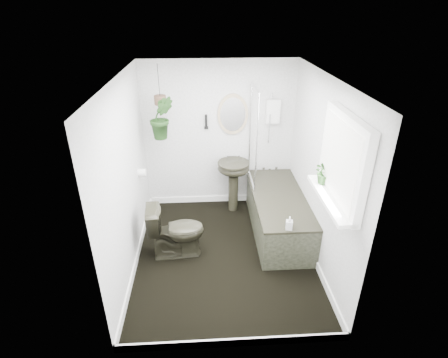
{
  "coord_description": "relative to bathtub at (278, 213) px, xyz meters",
  "views": [
    {
      "loc": [
        -0.23,
        -3.68,
        3.01
      ],
      "look_at": [
        0.0,
        0.15,
        1.05
      ],
      "focal_mm": 28.0,
      "sensor_mm": 36.0,
      "label": 1
    }
  ],
  "objects": [
    {
      "name": "ceiling",
      "position": [
        -0.8,
        -0.5,
        2.02
      ],
      "size": [
        2.3,
        2.8,
        0.02
      ],
      "primitive_type": "cube",
      "color": "white",
      "rests_on": "ground"
    },
    {
      "name": "wall_left",
      "position": [
        -1.96,
        -0.5,
        0.86
      ],
      "size": [
        0.02,
        2.8,
        2.3
      ],
      "primitive_type": "cube",
      "color": "white",
      "rests_on": "ground"
    },
    {
      "name": "pedestal_sink",
      "position": [
        -0.59,
        0.63,
        0.13
      ],
      "size": [
        0.57,
        0.51,
        0.83
      ],
      "primitive_type": null,
      "rotation": [
        0.0,
        0.0,
        -0.22
      ],
      "color": "black",
      "rests_on": "floor"
    },
    {
      "name": "wall_right",
      "position": [
        0.36,
        -0.5,
        0.86
      ],
      "size": [
        0.02,
        2.8,
        2.3
      ],
      "primitive_type": "cube",
      "color": "white",
      "rests_on": "ground"
    },
    {
      "name": "toilet_roll_holder",
      "position": [
        -1.9,
        0.2,
        0.61
      ],
      "size": [
        0.11,
        0.11,
        0.11
      ],
      "primitive_type": "cylinder",
      "rotation": [
        0.0,
        1.57,
        0.0
      ],
      "color": "white",
      "rests_on": "wall_left"
    },
    {
      "name": "floor",
      "position": [
        -0.8,
        -0.5,
        -0.3
      ],
      "size": [
        2.3,
        2.8,
        0.02
      ],
      "primitive_type": "cube",
      "color": "black",
      "rests_on": "ground"
    },
    {
      "name": "wall_back",
      "position": [
        -0.8,
        0.91,
        0.86
      ],
      "size": [
        2.3,
        0.02,
        2.3
      ],
      "primitive_type": "cube",
      "color": "white",
      "rests_on": "ground"
    },
    {
      "name": "skirting",
      "position": [
        -0.8,
        -0.5,
        -0.24
      ],
      "size": [
        2.3,
        2.8,
        0.1
      ],
      "primitive_type": "cube",
      "color": "white",
      "rests_on": "floor"
    },
    {
      "name": "bath_screen",
      "position": [
        -0.33,
        0.49,
        0.99
      ],
      "size": [
        0.04,
        0.72,
        1.4
      ],
      "primitive_type": null,
      "color": "silver",
      "rests_on": "bathtub"
    },
    {
      "name": "hanging_plant",
      "position": [
        -1.6,
        0.5,
        1.3
      ],
      "size": [
        0.38,
        0.33,
        0.6
      ],
      "primitive_type": "imported",
      "rotation": [
        0.0,
        0.0,
        0.19
      ],
      "color": "black",
      "rests_on": "ceiling"
    },
    {
      "name": "window_recess",
      "position": [
        0.29,
        -1.2,
        1.36
      ],
      "size": [
        0.08,
        1.0,
        0.9
      ],
      "primitive_type": "cube",
      "color": "white",
      "rests_on": "wall_right"
    },
    {
      "name": "toilet",
      "position": [
        -1.43,
        -0.44,
        0.08
      ],
      "size": [
        0.75,
        0.47,
        0.73
      ],
      "primitive_type": "imported",
      "rotation": [
        0.0,
        0.0,
        1.66
      ],
      "color": "black",
      "rests_on": "floor"
    },
    {
      "name": "hanging_pot",
      "position": [
        -1.6,
        0.5,
        1.54
      ],
      "size": [
        0.16,
        0.16,
        0.12
      ],
      "primitive_type": "cylinder",
      "color": "#4E3728",
      "rests_on": "ceiling"
    },
    {
      "name": "shower_box",
      "position": [
        0.0,
        0.84,
        1.26
      ],
      "size": [
        0.2,
        0.1,
        0.35
      ],
      "primitive_type": "cube",
      "color": "white",
      "rests_on": "wall_back"
    },
    {
      "name": "sill_plant",
      "position": [
        0.25,
        -0.9,
        1.09
      ],
      "size": [
        0.26,
        0.23,
        0.27
      ],
      "primitive_type": "imported",
      "rotation": [
        0.0,
        0.0,
        0.11
      ],
      "color": "black",
      "rests_on": "window_sill"
    },
    {
      "name": "wall_front",
      "position": [
        -0.8,
        -1.91,
        0.86
      ],
      "size": [
        2.3,
        0.02,
        2.3
      ],
      "primitive_type": "cube",
      "color": "white",
      "rests_on": "ground"
    },
    {
      "name": "window_blinds",
      "position": [
        0.24,
        -1.2,
        1.36
      ],
      "size": [
        0.01,
        0.86,
        0.76
      ],
      "primitive_type": "cube",
      "color": "white",
      "rests_on": "wall_right"
    },
    {
      "name": "oval_mirror",
      "position": [
        -0.59,
        0.87,
        1.21
      ],
      "size": [
        0.46,
        0.03,
        0.62
      ],
      "primitive_type": "ellipsoid",
      "color": "tan",
      "rests_on": "wall_back"
    },
    {
      "name": "soap_bottle",
      "position": [
        -0.05,
        -0.79,
        0.37
      ],
      "size": [
        0.09,
        0.09,
        0.17
      ],
      "primitive_type": "imported",
      "rotation": [
        0.0,
        0.0,
        -0.21
      ],
      "color": "black",
      "rests_on": "bathtub"
    },
    {
      "name": "window_sill",
      "position": [
        0.22,
        -1.2,
        0.94
      ],
      "size": [
        0.18,
        1.0,
        0.04
      ],
      "primitive_type": "cube",
      "color": "white",
      "rests_on": "wall_right"
    },
    {
      "name": "wall_sconce",
      "position": [
        -0.99,
        0.86,
        1.11
      ],
      "size": [
        0.04,
        0.04,
        0.22
      ],
      "primitive_type": "cylinder",
      "color": "black",
      "rests_on": "wall_back"
    },
    {
      "name": "bathtub",
      "position": [
        0.0,
        0.0,
        0.0
      ],
      "size": [
        0.72,
        1.72,
        0.58
      ],
      "primitive_type": null,
      "color": "black",
      "rests_on": "floor"
    }
  ]
}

